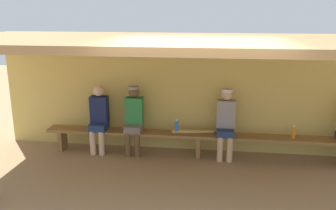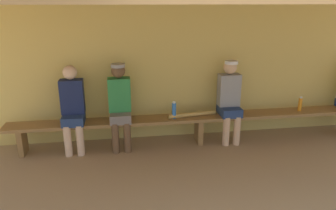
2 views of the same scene
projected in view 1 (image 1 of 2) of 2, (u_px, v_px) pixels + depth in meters
ground_plane at (193, 196)px, 5.47m from camera, size 24.00×24.00×0.00m
back_wall at (201, 96)px, 7.10m from camera, size 8.00×0.20×2.20m
dugout_roof at (199, 42)px, 5.55m from camera, size 8.00×2.80×0.12m
bench at (199, 137)px, 6.85m from camera, size 6.00×0.36×0.46m
player_rightmost at (226, 120)px, 6.70m from camera, size 0.34×0.42×1.34m
player_leftmost at (99, 116)px, 7.02m from camera, size 0.34×0.42×1.34m
player_middle at (134, 117)px, 6.92m from camera, size 0.34×0.42×1.34m
water_bottle_orange at (177, 127)px, 6.82m from camera, size 0.07×0.07×0.28m
water_bottle_blue at (294, 132)px, 6.57m from camera, size 0.06×0.06×0.25m
baseball_bat at (193, 132)px, 6.84m from camera, size 0.81×0.17×0.07m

